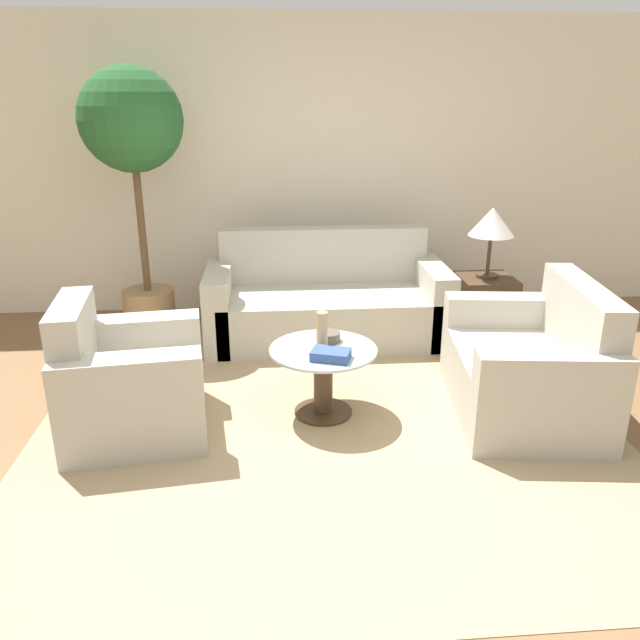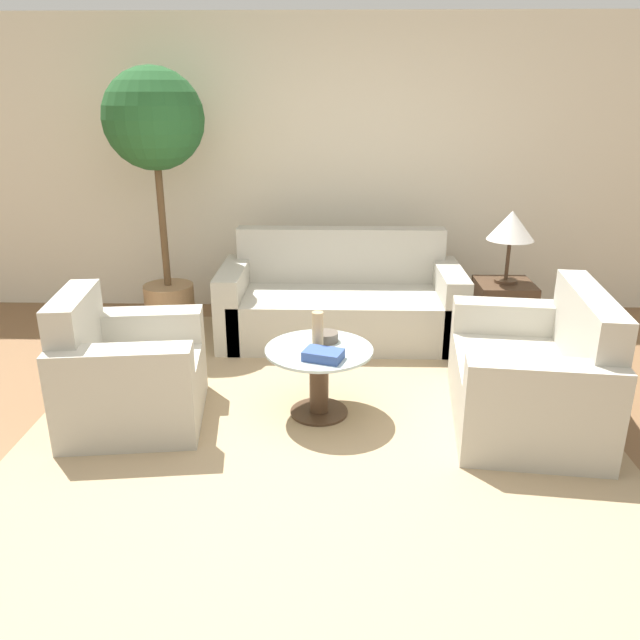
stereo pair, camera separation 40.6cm
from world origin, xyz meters
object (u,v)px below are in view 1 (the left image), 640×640
object	(u,v)px
sofa_main	(326,303)
potted_plant	(134,145)
coffee_table	(323,372)
armchair	(125,387)
book_stack	(331,355)
table_lamp	(492,223)
vase	(322,331)
loveseat	(533,370)
bowl	(328,336)

from	to	relation	value
sofa_main	potted_plant	distance (m)	1.98
potted_plant	coffee_table	bearing A→B (deg)	-49.34
armchair	coffee_table	size ratio (longest dim) A/B	1.39
book_stack	table_lamp	bearing A→B (deg)	63.21
table_lamp	vase	distance (m)	1.97
loveseat	potted_plant	world-z (taller)	potted_plant
table_lamp	book_stack	world-z (taller)	table_lamp
loveseat	table_lamp	bearing A→B (deg)	-178.62
armchair	table_lamp	world-z (taller)	table_lamp
coffee_table	book_stack	xyz separation A→B (m)	(0.03, -0.17, 0.19)
vase	loveseat	bearing A→B (deg)	-2.09
potted_plant	book_stack	distance (m)	2.48
armchair	book_stack	size ratio (longest dim) A/B	3.57
bowl	book_stack	world-z (taller)	same
armchair	book_stack	distance (m)	1.25
loveseat	potted_plant	size ratio (longest dim) A/B	0.61
vase	book_stack	xyz separation A→B (m)	(0.04, -0.16, -0.09)
sofa_main	table_lamp	world-z (taller)	table_lamp
loveseat	armchair	bearing A→B (deg)	-82.48
sofa_main	loveseat	world-z (taller)	sofa_main
sofa_main	table_lamp	xyz separation A→B (m)	(1.31, -0.16, 0.69)
armchair	bowl	xyz separation A→B (m)	(1.24, 0.23, 0.20)
sofa_main	armchair	distance (m)	2.02
coffee_table	table_lamp	size ratio (longest dim) A/B	1.18
loveseat	table_lamp	world-z (taller)	table_lamp
coffee_table	book_stack	size ratio (longest dim) A/B	2.58
loveseat	coffee_table	xyz separation A→B (m)	(-1.34, 0.06, 0.01)
table_lamp	bowl	bearing A→B (deg)	-141.71
armchair	loveseat	xyz separation A→B (m)	(2.54, 0.05, -0.00)
coffee_table	bowl	bearing A→B (deg)	71.19
book_stack	vase	bearing A→B (deg)	121.64
vase	table_lamp	bearing A→B (deg)	40.42
vase	book_stack	bearing A→B (deg)	-76.93
armchair	loveseat	distance (m)	2.55
sofa_main	coffee_table	xyz separation A→B (m)	(-0.14, -1.40, 0.01)
armchair	vase	size ratio (longest dim) A/B	3.87
armchair	potted_plant	bearing A→B (deg)	-1.58
armchair	coffee_table	xyz separation A→B (m)	(1.20, 0.10, 0.01)
sofa_main	table_lamp	size ratio (longest dim) A/B	3.44
book_stack	loveseat	bearing A→B (deg)	23.47
loveseat	vase	distance (m)	1.38
sofa_main	armchair	world-z (taller)	sofa_main
loveseat	potted_plant	distance (m)	3.40
sofa_main	book_stack	xyz separation A→B (m)	(-0.11, -1.57, 0.20)
armchair	potted_plant	xyz separation A→B (m)	(-0.15, 1.68, 1.28)
sofa_main	coffee_table	bearing A→B (deg)	-95.88
coffee_table	bowl	size ratio (longest dim) A/B	4.34
loveseat	coffee_table	world-z (taller)	loveseat
loveseat	bowl	bearing A→B (deg)	-91.47
loveseat	vase	size ratio (longest dim) A/B	5.44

